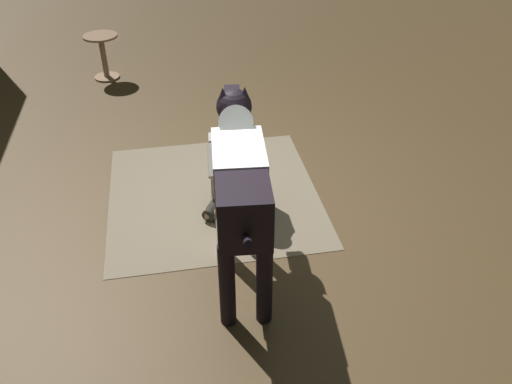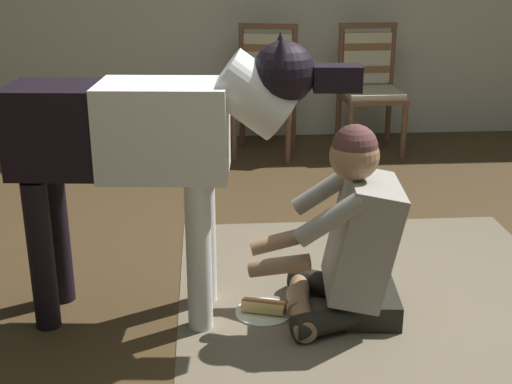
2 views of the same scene
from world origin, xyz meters
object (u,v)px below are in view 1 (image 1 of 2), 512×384
Objects in this scene: person_sitting_on_floor at (234,169)px; hot_dog_on_plate at (238,229)px; large_dog at (240,181)px; round_side_table at (103,53)px.

person_sitting_on_floor is 3.42× the size of hot_dog_on_plate.
round_side_table is (3.88, 1.16, -0.47)m from large_dog.
person_sitting_on_floor is 3.28m from round_side_table.
hot_dog_on_plate is (-0.37, 0.03, -0.34)m from person_sitting_on_floor.
large_dog is (-0.84, 0.08, 0.45)m from person_sitting_on_floor.
hot_dog_on_plate is 0.45× the size of round_side_table.
round_side_table is (3.04, 1.23, -0.02)m from person_sitting_on_floor.
hot_dog_on_plate is (0.47, -0.04, -0.79)m from large_dog.
round_side_table is at bearing 16.57° from large_dog.
large_dog is at bearing -163.43° from round_side_table.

